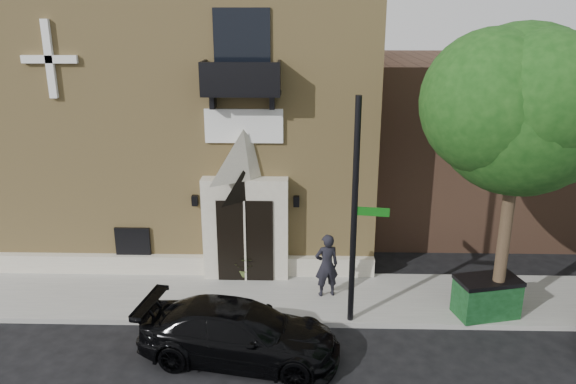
% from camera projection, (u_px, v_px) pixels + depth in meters
% --- Properties ---
extents(ground, '(120.00, 120.00, 0.00)m').
position_uv_depth(ground, '(274.00, 327.00, 15.10)').
color(ground, black).
rests_on(ground, ground).
extents(sidewalk, '(42.00, 3.00, 0.15)m').
position_uv_depth(sidewalk, '(311.00, 298.00, 16.48)').
color(sidewalk, gray).
rests_on(sidewalk, ground).
extents(church, '(12.20, 11.01, 9.30)m').
position_uv_depth(church, '(205.00, 107.00, 21.30)').
color(church, tan).
rests_on(church, ground).
extents(street_tree_left, '(4.97, 4.38, 7.77)m').
position_uv_depth(street_tree_left, '(523.00, 109.00, 13.47)').
color(street_tree_left, '#38281C').
rests_on(street_tree_left, sidewalk).
extents(black_sedan, '(5.14, 2.76, 1.42)m').
position_uv_depth(black_sedan, '(239.00, 333.00, 13.55)').
color(black_sedan, black).
rests_on(black_sedan, ground).
extents(street_sign, '(0.96, 1.02, 6.05)m').
position_uv_depth(street_sign, '(355.00, 213.00, 14.28)').
color(street_sign, black).
rests_on(street_sign, sidewalk).
extents(fire_hydrant, '(0.49, 0.39, 0.86)m').
position_uv_depth(fire_hydrant, '(475.00, 307.00, 14.98)').
color(fire_hydrant, '#BD3C1C').
rests_on(fire_hydrant, sidewalk).
extents(dumpster, '(1.85, 1.31, 1.10)m').
position_uv_depth(dumpster, '(487.00, 296.00, 15.27)').
color(dumpster, black).
rests_on(dumpster, sidewalk).
extents(planter, '(0.74, 0.66, 0.73)m').
position_uv_depth(planter, '(245.00, 267.00, 17.45)').
color(planter, '#4D602B').
rests_on(planter, sidewalk).
extents(pedestrian_near, '(0.78, 0.60, 1.91)m').
position_uv_depth(pedestrian_near, '(327.00, 265.00, 16.21)').
color(pedestrian_near, black).
rests_on(pedestrian_near, sidewalk).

